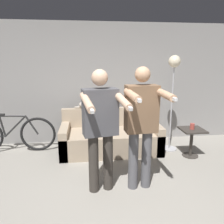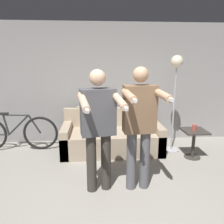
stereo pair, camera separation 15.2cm
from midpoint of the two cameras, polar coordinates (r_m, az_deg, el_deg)
ground_plane at (r=2.86m, az=4.95°, el=-26.39°), size 16.00×16.00×0.00m
wall_back at (r=4.87m, az=0.21°, el=7.32°), size 10.00×0.05×2.60m
couch at (r=4.51m, az=0.95°, el=-6.74°), size 1.98×0.91×0.82m
person_left at (r=2.93m, az=-2.08°, el=-3.05°), size 0.61×0.74×1.72m
person_right at (r=3.00m, az=8.67°, el=-2.52°), size 0.54×0.70×1.75m
cat at (r=4.64m, az=-4.92°, el=2.11°), size 0.46×0.13×0.20m
floor_lamp at (r=4.43m, az=17.31°, el=8.58°), size 0.31×0.31×1.91m
side_table at (r=4.44m, az=21.53°, el=-6.37°), size 0.43×0.43×0.55m
cup at (r=4.36m, az=21.69°, el=-3.77°), size 0.08×0.08×0.11m
bicycle at (r=4.86m, az=-23.18°, el=-5.07°), size 1.73×0.07×0.80m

